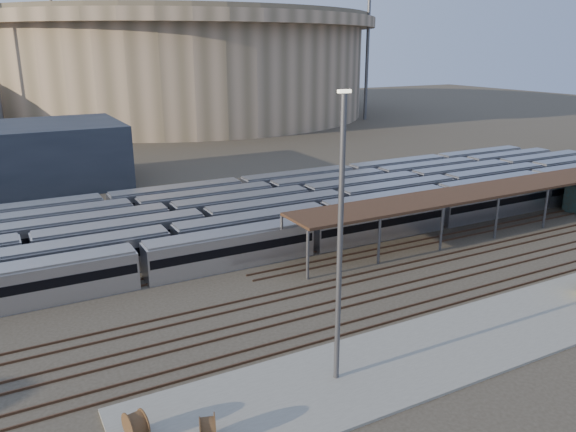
{
  "coord_description": "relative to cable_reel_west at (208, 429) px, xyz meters",
  "views": [
    {
      "loc": [
        -33.76,
        -42.49,
        21.93
      ],
      "look_at": [
        -4.4,
        12.0,
        3.06
      ],
      "focal_mm": 35.0,
      "sensor_mm": 36.0,
      "label": 1
    }
  ],
  "objects": [
    {
      "name": "cable_reel_west",
      "position": [
        0.0,
        0.0,
        0.0
      ],
      "size": [
        1.35,
        1.81,
        1.61
      ],
      "primitive_type": "cylinder",
      "rotation": [
        0.0,
        1.57,
        -0.31
      ],
      "color": "#513020",
      "rests_on": "apron"
    },
    {
      "name": "floodlight_3",
      "position": [
        14.98,
        176.53,
        19.64
      ],
      "size": [
        4.0,
        1.0,
        38.4
      ],
      "color": "#4F4F54",
      "rests_on": "ground"
    },
    {
      "name": "apron",
      "position": [
        19.98,
        1.53,
        -0.9
      ],
      "size": [
        50.0,
        9.0,
        0.2
      ],
      "primitive_type": "cube",
      "color": "gray",
      "rests_on": "ground"
    },
    {
      "name": "yard_light_pole",
      "position": [
        10.0,
        1.95,
        8.91
      ],
      "size": [
        0.82,
        0.36,
        19.26
      ],
      "color": "#4F4F54",
      "rests_on": "apron"
    },
    {
      "name": "ground",
      "position": [
        24.98,
        16.53,
        -1.0
      ],
      "size": [
        420.0,
        420.0,
        0.0
      ],
      "primitive_type": "plane",
      "color": "#383026",
      "rests_on": "ground"
    },
    {
      "name": "subway_trains",
      "position": [
        25.4,
        35.03,
        0.8
      ],
      "size": [
        121.58,
        23.9,
        3.6
      ],
      "color": "#BBBBC1",
      "rests_on": "ground"
    },
    {
      "name": "stadium",
      "position": [
        49.98,
        156.53,
        15.47
      ],
      "size": [
        124.0,
        124.0,
        32.5
      ],
      "color": "tan",
      "rests_on": "ground"
    },
    {
      "name": "empty_tracks",
      "position": [
        24.98,
        11.53,
        -0.91
      ],
      "size": [
        170.0,
        9.62,
        0.18
      ],
      "color": "#4C3323",
      "rests_on": "ground"
    },
    {
      "name": "inspection_shed",
      "position": [
        46.98,
        20.53,
        3.98
      ],
      "size": [
        60.3,
        6.0,
        5.3
      ],
      "color": "#4F4F54",
      "rests_on": "ground"
    },
    {
      "name": "cable_reel_east",
      "position": [
        -3.52,
        2.32,
        0.02
      ],
      "size": [
        1.21,
        1.78,
        1.64
      ],
      "primitive_type": "cylinder",
      "rotation": [
        0.0,
        1.57,
        0.19
      ],
      "color": "#513020",
      "rests_on": "apron"
    },
    {
      "name": "floodlight_2",
      "position": [
        94.98,
        116.53,
        19.64
      ],
      "size": [
        4.0,
        1.0,
        38.4
      ],
      "color": "#4F4F54",
      "rests_on": "ground"
    }
  ]
}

